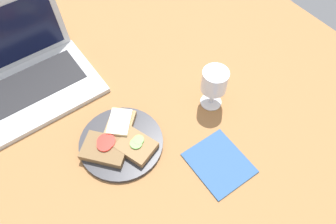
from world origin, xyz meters
TOP-DOWN VIEW (x-y plane):
  - wooden_table at (0.00, 0.00)cm, footprint 140.00×140.00cm
  - plate at (-11.62, -4.06)cm, footprint 22.01×22.01cm
  - sandwich_with_tomato at (-16.16, -3.92)cm, footprint 13.27×13.65cm
  - sandwich_with_cucumber at (-9.33, -8.07)cm, footprint 10.09×11.06cm
  - sandwich_with_cheese at (-9.26, -0.08)cm, footprint 11.33×11.13cm
  - wine_glass at (16.24, -7.47)cm, footprint 7.06×7.06cm
  - laptop at (-22.98, 29.80)cm, footprint 35.83×28.15cm
  - napkin at (5.54, -23.43)cm, footprint 13.46×15.40cm

SIDE VIEW (x-z plane):
  - wooden_table at x=0.00cm, z-range 0.00..3.00cm
  - napkin at x=5.54cm, z-range 3.00..3.40cm
  - plate at x=-11.62cm, z-range 3.00..4.14cm
  - sandwich_with_cucumber at x=-9.33cm, z-range 3.97..6.45cm
  - sandwich_with_tomato at x=-16.16cm, z-range 4.00..6.45cm
  - sandwich_with_cheese at x=-9.26cm, z-range 4.05..6.84cm
  - laptop at x=-22.98cm, z-range -3.52..17.93cm
  - wine_glass at x=16.24cm, z-range 5.53..18.42cm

